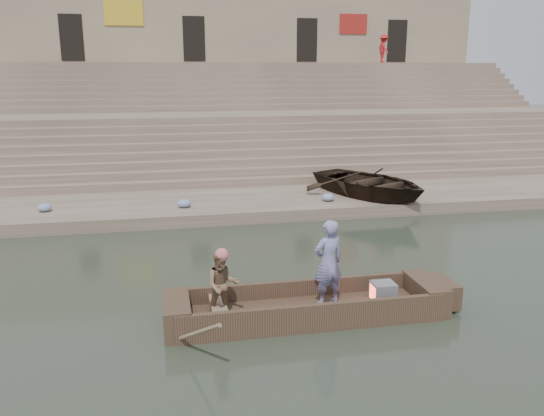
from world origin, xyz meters
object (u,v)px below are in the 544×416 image
object	(u,v)px
beached_rowboat	(370,183)
pedestrian	(384,49)
television	(383,292)
rowing_man	(222,285)
standing_man	(328,263)
main_rowboat	(307,313)

from	to	relation	value
beached_rowboat	pedestrian	xyz separation A→B (m)	(6.19, 14.29, 5.15)
television	beached_rowboat	world-z (taller)	beached_rowboat
rowing_man	pedestrian	bearing A→B (deg)	60.82
standing_man	beached_rowboat	distance (m)	9.30
pedestrian	rowing_man	bearing A→B (deg)	150.54
main_rowboat	beached_rowboat	bearing A→B (deg)	61.59
beached_rowboat	pedestrian	distance (m)	16.40
rowing_man	beached_rowboat	distance (m)	10.62
main_rowboat	beached_rowboat	size ratio (longest dim) A/B	1.07
rowing_man	television	bearing A→B (deg)	1.61
standing_man	rowing_man	xyz separation A→B (m)	(-2.14, -0.24, -0.22)
television	pedestrian	world-z (taller)	pedestrian
television	beached_rowboat	bearing A→B (deg)	70.58
rowing_man	television	xyz separation A→B (m)	(3.27, 0.13, -0.46)
main_rowboat	television	bearing A→B (deg)	-0.00
main_rowboat	standing_man	distance (m)	1.09
rowing_man	beached_rowboat	xyz separation A→B (m)	(6.25, 8.58, 0.00)
rowing_man	pedestrian	xyz separation A→B (m)	(12.44, 22.87, 5.15)
main_rowboat	pedestrian	xyz separation A→B (m)	(10.76, 22.74, 5.92)
main_rowboat	beached_rowboat	world-z (taller)	beached_rowboat
beached_rowboat	main_rowboat	bearing A→B (deg)	-145.30
rowing_man	main_rowboat	bearing A→B (deg)	3.74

